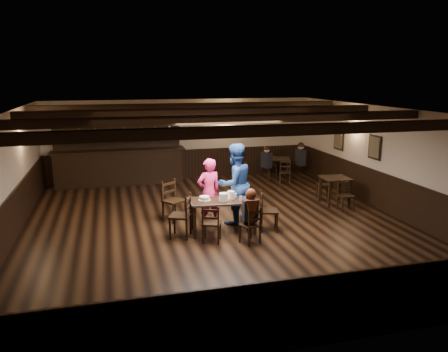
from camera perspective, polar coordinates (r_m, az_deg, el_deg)
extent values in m
plane|color=black|center=(10.47, -0.92, -6.35)|extent=(10.00, 10.00, 0.00)
cube|color=#C0B59F|center=(14.94, -5.56, 4.78)|extent=(9.00, 0.02, 2.70)
cube|color=#C0B59F|center=(5.58, 11.63, -9.56)|extent=(9.00, 0.02, 2.70)
cube|color=#C0B59F|center=(10.06, -26.70, -0.57)|extent=(0.02, 10.00, 2.70)
cube|color=#C0B59F|center=(11.98, 20.45, 1.99)|extent=(0.02, 10.00, 2.70)
cube|color=silver|center=(9.91, -0.97, 8.55)|extent=(9.00, 10.00, 0.02)
cube|color=black|center=(15.05, -5.47, 1.56)|extent=(9.00, 0.04, 1.00)
cube|color=black|center=(5.98, 11.12, -17.01)|extent=(9.00, 0.04, 1.00)
cube|color=black|center=(10.26, -26.05, -5.18)|extent=(0.04, 10.00, 1.00)
cube|color=black|center=(12.15, 20.02, -1.95)|extent=(0.04, 10.00, 1.00)
cube|color=black|center=(14.66, -12.98, 6.33)|extent=(0.90, 0.03, 1.00)
cube|color=black|center=(14.64, -12.97, 6.32)|extent=(0.80, 0.02, 0.90)
cube|color=black|center=(12.33, 19.10, 3.56)|extent=(0.03, 0.55, 0.65)
cube|color=#72664C|center=(12.32, 19.03, 3.56)|extent=(0.02, 0.45, 0.55)
cube|color=black|center=(13.94, 14.78, 4.65)|extent=(0.03, 0.55, 0.65)
cube|color=#72664C|center=(13.93, 14.71, 4.65)|extent=(0.02, 0.45, 0.55)
cube|color=black|center=(7.06, 4.90, 5.90)|extent=(8.90, 0.18, 0.18)
cube|color=black|center=(8.96, 0.57, 7.44)|extent=(8.90, 0.18, 0.18)
cube|color=black|center=(10.89, -2.24, 8.41)|extent=(8.90, 0.18, 0.18)
cube|color=black|center=(12.84, -4.21, 9.08)|extent=(8.90, 0.18, 0.18)
cube|color=black|center=(9.51, -3.84, -6.13)|extent=(0.06, 0.06, 0.71)
cube|color=black|center=(10.09, -4.25, -5.01)|extent=(0.06, 0.06, 0.71)
cube|color=black|center=(9.75, 4.08, -5.65)|extent=(0.06, 0.06, 0.71)
cube|color=black|center=(10.31, 3.22, -4.59)|extent=(0.06, 0.06, 0.71)
cube|color=black|center=(9.78, -0.16, -3.25)|extent=(1.51, 0.84, 0.04)
cube|color=#A5A8AD|center=(10.11, -0.52, -2.70)|extent=(1.46, 0.14, 0.04)
cube|color=#A5A8AD|center=(9.45, 0.22, -3.84)|extent=(1.46, 0.14, 0.04)
cube|color=#A5A8AD|center=(9.93, 3.92, -3.03)|extent=(0.08, 0.73, 0.04)
cube|color=#A5A8AD|center=(9.68, -4.35, -3.46)|extent=(0.08, 0.73, 0.04)
cube|color=black|center=(9.51, -0.51, -7.13)|extent=(0.04, 0.04, 0.39)
cube|color=black|center=(9.22, -0.75, -7.78)|extent=(0.04, 0.04, 0.39)
cube|color=black|center=(9.55, -2.48, -7.04)|extent=(0.04, 0.04, 0.39)
cube|color=black|center=(9.27, -2.78, -7.69)|extent=(0.04, 0.04, 0.39)
cube|color=black|center=(9.31, -1.64, -6.17)|extent=(0.49, 0.48, 0.04)
cube|color=black|center=(9.10, -1.79, -5.27)|extent=(0.37, 0.17, 0.41)
cube|color=black|center=(9.11, -1.78, -5.51)|extent=(0.31, 0.14, 0.05)
cube|color=black|center=(9.06, -1.79, -4.53)|extent=(0.31, 0.14, 0.05)
cube|color=black|center=(9.53, 3.55, -7.15)|extent=(0.04, 0.04, 0.38)
cube|color=black|center=(9.32, 4.75, -7.64)|extent=(0.04, 0.04, 0.38)
cube|color=black|center=(9.34, 2.07, -7.56)|extent=(0.04, 0.04, 0.38)
cube|color=black|center=(9.13, 3.26, -8.08)|extent=(0.04, 0.04, 0.38)
cube|color=black|center=(9.26, 3.42, -6.41)|extent=(0.47, 0.46, 0.04)
cube|color=black|center=(9.09, 4.05, -5.49)|extent=(0.35, 0.17, 0.39)
cube|color=black|center=(9.10, 4.05, -5.72)|extent=(0.30, 0.14, 0.04)
cube|color=black|center=(9.05, 4.07, -4.78)|extent=(0.30, 0.14, 0.04)
cube|color=black|center=(9.89, -6.47, -6.18)|extent=(0.05, 0.05, 0.46)
cube|color=black|center=(9.81, -4.39, -6.30)|extent=(0.05, 0.05, 0.46)
cube|color=black|center=(9.54, -7.07, -6.93)|extent=(0.05, 0.05, 0.46)
cube|color=black|center=(9.45, -4.91, -7.07)|extent=(0.05, 0.05, 0.46)
cube|color=black|center=(9.59, -5.74, -5.19)|extent=(0.58, 0.59, 0.04)
cube|color=black|center=(9.48, -4.70, -3.85)|extent=(0.21, 0.43, 0.49)
cube|color=black|center=(9.49, -4.69, -4.13)|extent=(0.18, 0.37, 0.05)
cube|color=black|center=(9.43, -4.71, -3.00)|extent=(0.18, 0.37, 0.05)
cube|color=black|center=(9.95, 6.94, -6.17)|extent=(0.04, 0.04, 0.43)
cube|color=black|center=(9.92, 4.95, -6.18)|extent=(0.04, 0.04, 0.43)
cube|color=black|center=(10.29, 6.73, -5.51)|extent=(0.04, 0.04, 0.43)
cube|color=black|center=(10.26, 4.81, -5.52)|extent=(0.04, 0.04, 0.43)
cube|color=black|center=(10.03, 5.89, -4.56)|extent=(0.50, 0.52, 0.04)
cube|color=black|center=(9.95, 4.93, -3.31)|extent=(0.15, 0.42, 0.46)
cube|color=black|center=(9.96, 4.93, -3.56)|extent=(0.12, 0.36, 0.05)
cube|color=black|center=(9.91, 4.95, -2.55)|extent=(0.12, 0.36, 0.05)
cube|color=black|center=(10.50, -6.60, -5.02)|extent=(0.05, 0.05, 0.47)
cube|color=black|center=(10.76, -7.96, -4.60)|extent=(0.05, 0.05, 0.47)
cube|color=black|center=(10.75, -5.04, -4.54)|extent=(0.05, 0.05, 0.47)
cube|color=black|center=(11.02, -6.40, -4.14)|extent=(0.05, 0.05, 0.47)
cube|color=black|center=(10.68, -6.53, -3.24)|extent=(0.63, 0.63, 0.04)
cube|color=black|center=(10.75, -7.25, -1.78)|extent=(0.40, 0.29, 0.50)
cube|color=black|center=(10.76, -7.24, -2.04)|extent=(0.34, 0.25, 0.06)
cube|color=black|center=(10.71, -7.27, -1.01)|extent=(0.34, 0.25, 0.06)
imported|color=#F42891|center=(10.27, -1.99, -2.08)|extent=(0.65, 0.49, 1.60)
imported|color=navy|center=(10.32, 1.41, -1.04)|extent=(1.14, 1.02, 1.93)
cube|color=black|center=(9.32, 3.22, -5.50)|extent=(0.29, 0.29, 0.12)
cube|color=black|center=(9.15, 3.45, -4.46)|extent=(0.31, 0.18, 0.44)
cylinder|color=black|center=(9.10, 3.47, -3.26)|extent=(0.09, 0.31, 0.31)
sphere|color=#D8A384|center=(9.06, 3.48, -2.42)|extent=(0.19, 0.19, 0.19)
sphere|color=#34150C|center=(9.03, 3.54, -2.41)|extent=(0.24, 0.24, 0.24)
cone|color=#34150C|center=(9.05, 3.68, -4.79)|extent=(0.18, 0.18, 0.55)
cylinder|color=white|center=(9.77, -2.56, -3.11)|extent=(0.28, 0.28, 0.01)
cylinder|color=white|center=(9.76, -2.57, -2.86)|extent=(0.22, 0.22, 0.07)
cylinder|color=silver|center=(9.76, -2.57, -2.96)|extent=(0.24, 0.24, 0.04)
cylinder|color=white|center=(9.66, -0.06, -2.77)|extent=(0.19, 0.19, 0.18)
cylinder|color=white|center=(9.80, 0.91, -2.52)|extent=(0.16, 0.16, 0.19)
cylinder|color=#A5A8AD|center=(9.84, -0.02, -2.93)|extent=(0.05, 0.05, 0.03)
sphere|color=orange|center=(9.83, -0.02, -2.76)|extent=(0.03, 0.03, 0.03)
cylinder|color=silver|center=(9.74, 2.17, -2.91)|extent=(0.04, 0.04, 0.09)
cylinder|color=#A5A8AD|center=(9.80, 2.34, -2.81)|extent=(0.04, 0.04, 0.10)
cylinder|color=silver|center=(9.96, 1.48, -2.53)|extent=(0.06, 0.06, 0.10)
cube|color=maroon|center=(9.81, 2.77, -3.08)|extent=(0.27, 0.19, 0.00)
cube|color=navy|center=(9.97, 2.78, -2.81)|extent=(0.31, 0.23, 0.00)
cube|color=black|center=(14.54, -13.47, 1.05)|extent=(4.02, 0.60, 1.10)
cube|color=black|center=(14.44, -13.59, 3.29)|extent=(4.22, 0.70, 0.05)
cube|color=black|center=(14.71, -13.61, 3.36)|extent=(4.02, 0.10, 2.20)
cube|color=black|center=(14.57, -13.65, 4.27)|extent=(3.92, 0.22, 0.03)
cube|color=black|center=(14.52, -13.72, 5.63)|extent=(3.92, 0.22, 0.03)
cube|color=black|center=(14.49, -13.80, 7.00)|extent=(3.92, 0.22, 0.03)
cube|color=black|center=(12.30, 14.35, -0.27)|extent=(0.77, 0.77, 0.04)
cube|color=black|center=(12.00, 13.59, -2.41)|extent=(0.05, 0.05, 0.71)
cube|color=black|center=(12.53, 12.40, -1.70)|extent=(0.05, 0.05, 0.71)
cube|color=black|center=(12.27, 16.14, -2.22)|extent=(0.05, 0.05, 0.71)
cube|color=black|center=(12.79, 14.87, -1.54)|extent=(0.05, 0.05, 0.71)
cube|color=black|center=(14.86, 7.15, 2.27)|extent=(0.95, 0.95, 0.04)
cube|color=black|center=(14.65, 5.91, 0.65)|extent=(0.05, 0.05, 0.71)
cube|color=black|center=(15.23, 6.00, 1.13)|extent=(0.05, 0.05, 0.71)
cube|color=black|center=(14.64, 8.26, 0.57)|extent=(0.05, 0.05, 0.71)
cube|color=black|center=(15.22, 8.26, 1.06)|extent=(0.05, 0.05, 0.71)
cube|color=black|center=(14.58, 5.57, 2.10)|extent=(0.33, 0.41, 0.52)
sphere|color=#D8A384|center=(14.52, 5.60, 3.45)|extent=(0.20, 0.20, 0.20)
sphere|color=black|center=(14.52, 5.60, 3.56)|extent=(0.21, 0.21, 0.21)
cube|color=black|center=(15.10, 9.96, 2.42)|extent=(0.24, 0.39, 0.55)
sphere|color=#D8A384|center=(15.04, 10.01, 3.82)|extent=(0.21, 0.21, 0.21)
sphere|color=black|center=(15.04, 10.02, 3.94)|extent=(0.22, 0.22, 0.22)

